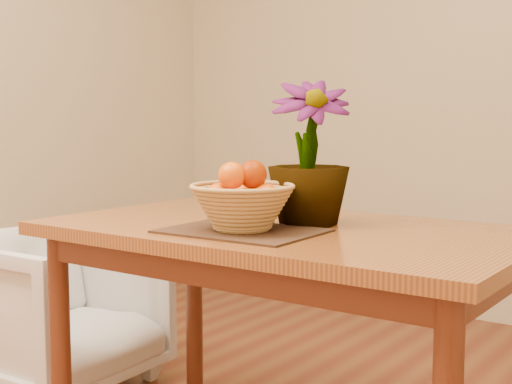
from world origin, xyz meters
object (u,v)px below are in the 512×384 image
Objects in this scene: table at (284,255)px; wicker_basket at (242,209)px; potted_plant at (309,152)px; armchair at (57,302)px.

wicker_basket reaches higher than table.
armchair is (-1.14, -0.01, -0.62)m from potted_plant.
potted_plant is at bearing 71.72° from wicker_basket.
potted_plant is 0.62× the size of armchair.
table is 0.23m from wicker_basket.
wicker_basket is 0.68× the size of potted_plant.
wicker_basket is at bearing -103.32° from armchair.
wicker_basket is 0.28m from potted_plant.
table is 4.83× the size of wicker_basket.
table is 0.31m from potted_plant.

